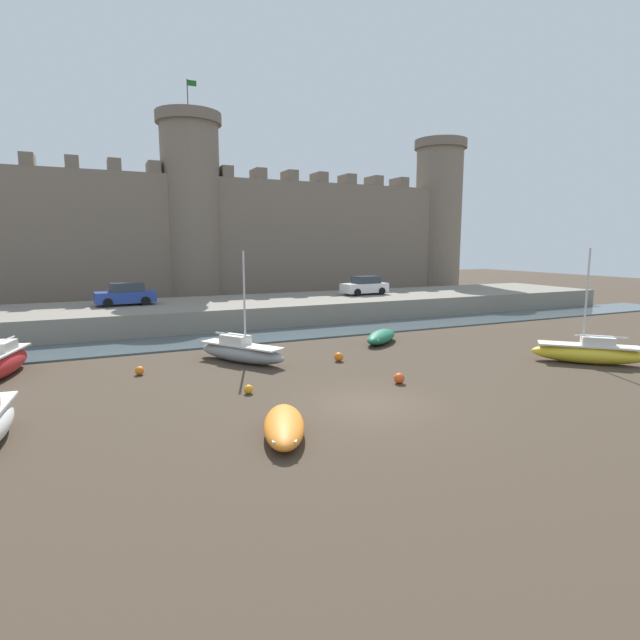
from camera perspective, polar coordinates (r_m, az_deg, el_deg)
name	(u,v)px	position (r m, az deg, el deg)	size (l,w,h in m)	color
ground_plane	(371,405)	(19.08, 5.85, -9.59)	(160.00, 160.00, 0.00)	#423528
water_channel	(253,337)	(32.47, -7.71, -1.93)	(80.00, 4.50, 0.10)	#47565B
quay_road	(225,312)	(39.26, -10.85, 0.92)	(70.53, 10.00, 1.59)	gray
castle	(192,228)	(50.51, -14.37, 10.20)	(64.64, 6.11, 21.12)	#7A6B5B
rowboat_midflat_left	(381,336)	(30.56, 7.00, -1.88)	(3.68, 3.41, 0.80)	#1E6B47
sailboat_near_channel_right	(241,351)	(25.79, -9.01, -3.55)	(3.96, 5.21, 5.65)	gray
sailboat_foreground_left	(0,363)	(26.83, -32.70, -4.13)	(2.49, 5.20, 6.64)	red
sailboat_midflat_centre	(589,352)	(28.60, 28.35, -3.26)	(4.72, 4.62, 5.78)	yellow
rowboat_midflat_right	(284,425)	(15.95, -4.13, -11.91)	(2.47, 3.93, 0.69)	orange
mooring_buoy_mid_mud	(339,357)	(25.69, 2.15, -4.24)	(0.47, 0.47, 0.47)	orange
mooring_buoy_off_centre	(399,378)	(21.93, 9.04, -6.60)	(0.47, 0.47, 0.47)	#E04C1E
mooring_buoy_near_shore	(140,371)	(24.51, -19.93, -5.46)	(0.41, 0.41, 0.41)	orange
mooring_buoy_near_channel	(249,389)	(20.44, -8.17, -7.84)	(0.37, 0.37, 0.37)	orange
car_quay_west	(365,286)	(44.09, 5.15, 3.92)	(4.20, 2.09, 1.62)	silver
car_quay_centre_west	(126,294)	(38.84, -21.32, 2.73)	(4.20, 2.09, 1.62)	#263F99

